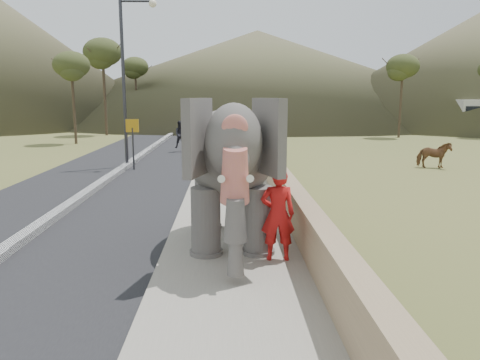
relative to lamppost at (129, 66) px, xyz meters
name	(u,v)px	position (x,y,z in m)	size (l,w,h in m)	color
ground	(231,262)	(4.69, -13.45, -4.87)	(160.00, 160.00, 0.00)	olive
road	(110,179)	(-0.31, -3.45, -4.86)	(7.00, 120.00, 0.03)	black
median	(110,177)	(-0.31, -3.45, -4.76)	(0.35, 120.00, 0.22)	black
walkway	(229,177)	(4.69, -3.45, -4.80)	(3.00, 120.00, 0.15)	#9E9687
parapet	(268,166)	(6.34, -3.45, -4.32)	(0.30, 120.00, 1.10)	tan
lamppost	(129,66)	(0.00, 0.00, 0.00)	(1.76, 0.36, 8.00)	#2A2B2E
signboard	(133,135)	(0.19, -0.87, -3.23)	(0.60, 0.08, 2.40)	#2D2D33
cow	(434,155)	(14.65, -0.69, -4.23)	(0.69, 1.52, 1.29)	brown
distant_car	(397,124)	(21.32, 22.80, -4.15)	(1.70, 4.23, 1.44)	#B5B5BC
hill_far	(257,74)	(9.69, 56.55, 2.13)	(80.00, 80.00, 14.00)	brown
elephant_and_man	(231,172)	(4.71, -12.35, -3.12)	(2.47, 4.52, 3.24)	#645F5B
motorcyclist	(186,140)	(2.07, 6.17, -4.11)	(1.44, 1.83, 1.95)	maroon
trees	(242,91)	(5.81, 15.25, -1.07)	(47.74, 43.87, 8.63)	#473828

